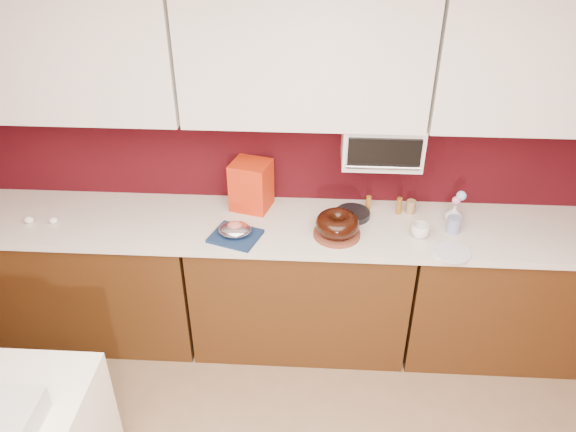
% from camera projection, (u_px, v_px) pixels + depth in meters
% --- Properties ---
extents(ceiling, '(4.00, 4.50, 0.02)m').
position_uv_depth(ceiling, '(263.00, 41.00, 0.84)').
color(ceiling, white).
rests_on(ceiling, wall_back).
extents(wall_back, '(4.00, 0.02, 2.50)m').
position_uv_depth(wall_back, '(304.00, 148.00, 3.41)').
color(wall_back, '#3B080D').
rests_on(wall_back, floor).
extents(base_cabinet_left, '(1.31, 0.58, 0.86)m').
position_uv_depth(base_cabinet_left, '(96.00, 278.00, 3.65)').
color(base_cabinet_left, '#44260D').
rests_on(base_cabinet_left, floor).
extents(base_cabinet_center, '(1.31, 0.58, 0.86)m').
position_uv_depth(base_cabinet_center, '(300.00, 286.00, 3.59)').
color(base_cabinet_center, '#44260D').
rests_on(base_cabinet_center, floor).
extents(base_cabinet_right, '(1.31, 0.58, 0.86)m').
position_uv_depth(base_cabinet_right, '(512.00, 294.00, 3.52)').
color(base_cabinet_right, '#44260D').
rests_on(base_cabinet_right, floor).
extents(countertop, '(4.00, 0.62, 0.04)m').
position_uv_depth(countertop, '(301.00, 227.00, 3.35)').
color(countertop, silver).
rests_on(countertop, base_cabinet_center).
extents(upper_cabinet_left, '(1.31, 0.33, 0.70)m').
position_uv_depth(upper_cabinet_left, '(57.00, 54.00, 3.02)').
color(upper_cabinet_left, white).
rests_on(upper_cabinet_left, wall_back).
extents(upper_cabinet_center, '(1.31, 0.33, 0.70)m').
position_uv_depth(upper_cabinet_center, '(304.00, 58.00, 2.95)').
color(upper_cabinet_center, white).
rests_on(upper_cabinet_center, wall_back).
extents(upper_cabinet_right, '(1.31, 0.33, 0.70)m').
position_uv_depth(upper_cabinet_right, '(563.00, 63.00, 2.88)').
color(upper_cabinet_right, white).
rests_on(upper_cabinet_right, wall_back).
extents(toaster_oven, '(0.45, 0.30, 0.25)m').
position_uv_depth(toaster_oven, '(382.00, 142.00, 3.20)').
color(toaster_oven, white).
rests_on(toaster_oven, upper_cabinet_center).
extents(toaster_oven_door, '(0.40, 0.02, 0.18)m').
position_uv_depth(toaster_oven_door, '(384.00, 154.00, 3.06)').
color(toaster_oven_door, black).
rests_on(toaster_oven_door, toaster_oven).
extents(toaster_oven_handle, '(0.42, 0.02, 0.02)m').
position_uv_depth(toaster_oven_handle, '(383.00, 167.00, 3.09)').
color(toaster_oven_handle, silver).
rests_on(toaster_oven_handle, toaster_oven).
extents(cake_base, '(0.31, 0.31, 0.03)m').
position_uv_depth(cake_base, '(337.00, 234.00, 3.23)').
color(cake_base, brown).
rests_on(cake_base, countertop).
extents(bundt_cake, '(0.26, 0.26, 0.10)m').
position_uv_depth(bundt_cake, '(337.00, 224.00, 3.19)').
color(bundt_cake, black).
rests_on(bundt_cake, cake_base).
extents(navy_towel, '(0.32, 0.30, 0.02)m').
position_uv_depth(navy_towel, '(235.00, 236.00, 3.21)').
color(navy_towel, '#14284D').
rests_on(navy_towel, countertop).
extents(foil_ham_nest, '(0.22, 0.20, 0.07)m').
position_uv_depth(foil_ham_nest, '(235.00, 230.00, 3.19)').
color(foil_ham_nest, silver).
rests_on(foil_ham_nest, navy_towel).
extents(roasted_ham, '(0.10, 0.09, 0.06)m').
position_uv_depth(roasted_ham, '(235.00, 226.00, 3.18)').
color(roasted_ham, '#C7615B').
rests_on(roasted_ham, foil_ham_nest).
extents(pandoro_box, '(0.27, 0.26, 0.31)m').
position_uv_depth(pandoro_box, '(251.00, 185.00, 3.43)').
color(pandoro_box, '#B20F0B').
rests_on(pandoro_box, countertop).
extents(dark_pan, '(0.23, 0.23, 0.04)m').
position_uv_depth(dark_pan, '(353.00, 214.00, 3.40)').
color(dark_pan, black).
rests_on(dark_pan, countertop).
extents(coffee_mug, '(0.13, 0.13, 0.10)m').
position_uv_depth(coffee_mug, '(420.00, 229.00, 3.20)').
color(coffee_mug, white).
rests_on(coffee_mug, countertop).
extents(blue_jar, '(0.09, 0.09, 0.10)m').
position_uv_depth(blue_jar, '(454.00, 225.00, 3.25)').
color(blue_jar, navy).
rests_on(blue_jar, countertop).
extents(flower_vase, '(0.11, 0.11, 0.12)m').
position_uv_depth(flower_vase, '(454.00, 213.00, 3.33)').
color(flower_vase, silver).
rests_on(flower_vase, countertop).
extents(flower_pink, '(0.05, 0.05, 0.05)m').
position_uv_depth(flower_pink, '(456.00, 200.00, 3.28)').
color(flower_pink, pink).
rests_on(flower_pink, flower_vase).
extents(flower_blue, '(0.06, 0.06, 0.06)m').
position_uv_depth(flower_blue, '(461.00, 196.00, 3.29)').
color(flower_blue, '#9AC5F7').
rests_on(flower_blue, flower_vase).
extents(china_plate, '(0.26, 0.26, 0.01)m').
position_uv_depth(china_plate, '(452.00, 252.00, 3.09)').
color(china_plate, white).
rests_on(china_plate, countertop).
extents(amber_bottle, '(0.03, 0.03, 0.09)m').
position_uv_depth(amber_bottle, '(368.00, 202.00, 3.46)').
color(amber_bottle, '#98651B').
rests_on(amber_bottle, countertop).
extents(paper_cup, '(0.07, 0.07, 0.08)m').
position_uv_depth(paper_cup, '(411.00, 207.00, 3.42)').
color(paper_cup, olive).
rests_on(paper_cup, countertop).
extents(egg_left, '(0.07, 0.06, 0.05)m').
position_uv_depth(egg_left, '(29.00, 220.00, 3.34)').
color(egg_left, white).
rests_on(egg_left, countertop).
extents(egg_right, '(0.06, 0.06, 0.04)m').
position_uv_depth(egg_right, '(53.00, 221.00, 3.33)').
color(egg_right, white).
rests_on(egg_right, countertop).
extents(amber_bottle_tall, '(0.04, 0.04, 0.11)m').
position_uv_depth(amber_bottle_tall, '(399.00, 206.00, 3.41)').
color(amber_bottle_tall, brown).
rests_on(amber_bottle_tall, countertop).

